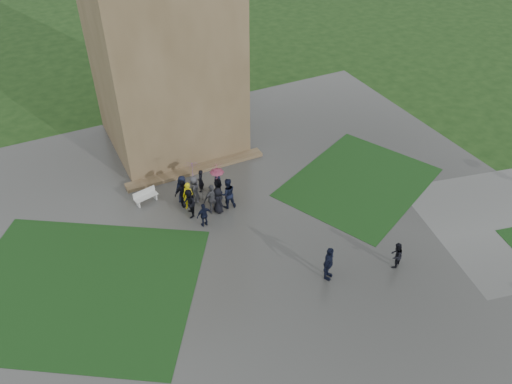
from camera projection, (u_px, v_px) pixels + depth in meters
name	position (u px, v px, depth m)	size (l,w,h in m)	color
ground	(276.00, 285.00, 24.07)	(120.00, 120.00, 0.00)	black
plaza	(257.00, 258.00, 25.48)	(34.00, 34.00, 0.02)	#353533
lawn_inset_left	(80.00, 288.00, 23.89)	(11.00, 9.00, 0.01)	black
lawn_inset_right	(359.00, 182.00, 30.58)	(9.00, 7.00, 0.01)	black
tower	(158.00, 7.00, 29.15)	(8.00, 8.00, 18.00)	brown
tower_plinth	(196.00, 169.00, 31.48)	(9.00, 0.80, 0.22)	brown
bench	(146.00, 196.00, 28.82)	(1.46, 0.73, 0.81)	beige
visitor_cluster	(204.00, 191.00, 28.06)	(3.28, 3.76, 2.65)	black
pedestrian_mid	(328.00, 263.00, 23.83)	(1.13, 0.64, 1.93)	black
pedestrian_near	(396.00, 255.00, 24.59)	(0.72, 0.41, 1.48)	black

